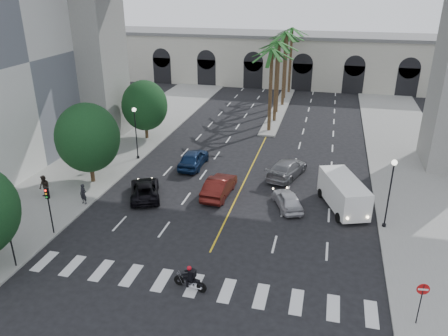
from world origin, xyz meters
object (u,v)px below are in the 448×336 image
car_e (193,158)px  do_not_enter_sign (422,296)px  pedestrian_b (45,187)px  car_c (145,189)px  cargo_van (344,193)px  lamp_post_left_far (136,129)px  car_b (219,186)px  traffic_signal_near (9,233)px  lamp_post_right (390,188)px  pedestrian_a (83,194)px  motorcycle_rider (191,279)px  car_d (287,169)px  traffic_signal_far (49,203)px  car_a (288,200)px

car_e → do_not_enter_sign: do_not_enter_sign is taller
car_e → pedestrian_b: (-9.66, -9.44, 0.27)m
car_c → car_e: bearing=-128.5°
pedestrian_b → car_c: bearing=41.5°
car_e → cargo_van: (13.90, -5.27, 0.54)m
lamp_post_left_far → car_b: size_ratio=1.06×
traffic_signal_near → lamp_post_right: bearing=24.8°
car_b → lamp_post_right: bearing=173.2°
car_e → pedestrian_a: pedestrian_a is taller
lamp_post_left_far → car_c: (4.02, -7.50, -2.53)m
car_e → car_b: bearing=126.3°
lamp_post_left_far → motorcycle_rider: 21.27m
car_d → pedestrian_b: (-18.63, -9.24, 0.31)m
car_e → pedestrian_a: size_ratio=2.98×
motorcycle_rider → do_not_enter_sign: (12.23, -0.00, 1.21)m
motorcycle_rider → pedestrian_b: 17.03m
car_d → cargo_van: cargo_van is taller
traffic_signal_near → traffic_signal_far: 4.00m
lamp_post_left_far → car_c: size_ratio=1.07×
lamp_post_left_far → traffic_signal_far: bearing=-89.6°
car_a → cargo_van: size_ratio=0.66×
lamp_post_left_far → pedestrian_a: (-0.10, -10.04, -2.24)m
car_e → lamp_post_right: bearing=155.6°
do_not_enter_sign → car_a: bearing=118.4°
traffic_signal_near → do_not_enter_sign: (23.46, 0.68, -0.60)m
traffic_signal_near → car_b: (9.80, 12.74, -1.68)m
car_e → pedestrian_a: bearing=57.7°
car_c → cargo_van: bearing=163.3°
do_not_enter_sign → lamp_post_right: bearing=87.8°
car_d → cargo_van: 7.09m
car_d → pedestrian_b: pedestrian_b is taller
do_not_enter_sign → traffic_signal_far: bearing=165.3°
lamp_post_left_far → traffic_signal_far: 14.52m
lamp_post_right → car_d: (-7.87, 7.40, -2.42)m
pedestrian_b → pedestrian_a: bearing=21.5°
lamp_post_left_far → pedestrian_b: size_ratio=2.78×
motorcycle_rider → do_not_enter_sign: do_not_enter_sign is taller
lamp_post_left_far → car_e: 6.42m
car_b → car_d: size_ratio=0.91×
pedestrian_b → car_a: bearing=34.2°
traffic_signal_far → lamp_post_left_far: bearing=90.4°
car_c → pedestrian_a: size_ratio=2.99×
car_d → traffic_signal_far: bearing=59.7°
lamp_post_right → pedestrian_a: (-22.90, -2.04, -2.24)m
lamp_post_right → traffic_signal_far: (-22.70, -6.50, -0.71)m
traffic_signal_far → lamp_post_right: bearing=16.0°
traffic_signal_near → car_d: traffic_signal_near is taller
car_e → pedestrian_b: bearing=44.2°
lamp_post_right → cargo_van: bearing=141.7°
car_b → cargo_van: (9.95, 0.09, 0.55)m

